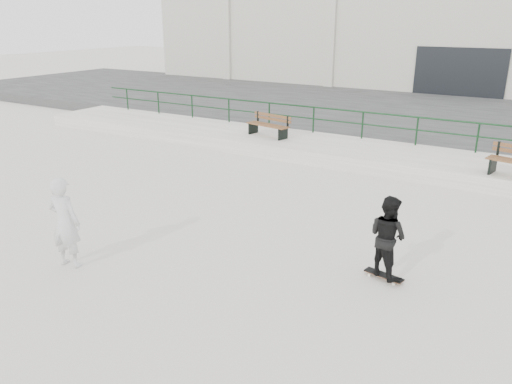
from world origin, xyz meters
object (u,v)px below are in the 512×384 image
Objects in this scene: seated_skater at (65,223)px; bench_left at (269,125)px; skateboard at (384,275)px; standing_skater at (388,236)px.

bench_left is at bearing -93.58° from seated_skater.
skateboard is at bearing -35.81° from bench_left.
bench_left is at bearing 143.23° from skateboard.
standing_skater reaches higher than skateboard.
bench_left is 10.34m from standing_skater.
bench_left is at bearing -22.34° from standing_skater.
seated_skater is (-5.69, -2.76, 0.87)m from skateboard.
bench_left is 10.37m from skateboard.
bench_left reaches higher than skateboard.
skateboard is at bearing -164.54° from seated_skater.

